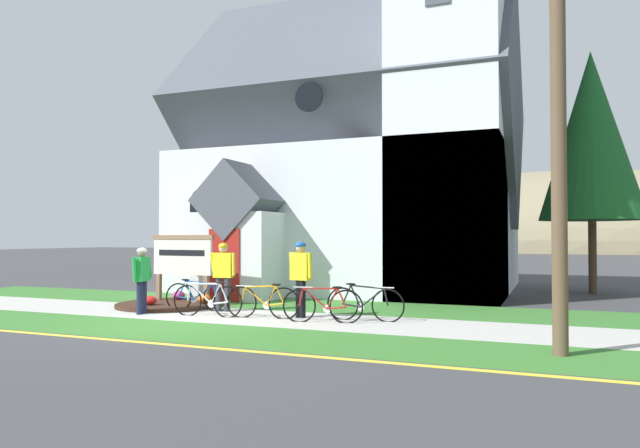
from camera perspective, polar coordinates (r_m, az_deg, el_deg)
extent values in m
plane|color=#3D3D3F|center=(16.39, -6.09, -7.81)|extent=(140.00, 140.00, 0.00)
cube|color=#B7B5AD|center=(13.87, -7.89, -8.98)|extent=(32.00, 2.42, 0.01)
cube|color=#38722D|center=(11.94, -13.49, -10.21)|extent=(32.00, 2.20, 0.01)
cube|color=#38722D|center=(16.24, -3.13, -7.86)|extent=(24.00, 2.97, 0.01)
cube|color=yellow|center=(10.95, -17.36, -11.01)|extent=(28.00, 0.16, 0.01)
cube|color=silver|center=(21.69, 3.55, 0.10)|extent=(11.03, 8.96, 4.78)
cube|color=#4C515B|center=(22.21, 3.54, 11.22)|extent=(11.53, 9.12, 9.12)
cube|color=silver|center=(18.35, 12.47, 10.52)|extent=(3.23, 3.23, 11.22)
cube|color=silver|center=(17.67, -8.03, -3.11)|extent=(2.40, 1.60, 2.60)
cube|color=#4C515B|center=(17.69, -8.01, 2.24)|extent=(2.40, 1.80, 2.40)
cube|color=maroon|center=(16.97, -9.42, -4.02)|extent=(1.00, 0.06, 2.10)
cube|color=black|center=(19.30, -11.71, -0.56)|extent=(0.76, 0.06, 1.90)
cone|color=black|center=(19.34, -11.70, 2.25)|extent=(0.80, 0.06, 0.80)
cylinder|color=black|center=(17.97, -1.09, 12.37)|extent=(0.90, 0.06, 0.90)
cube|color=#7F6047|center=(17.11, -15.56, -6.12)|extent=(0.12, 0.12, 0.82)
cube|color=#7F6047|center=(16.07, -11.11, -6.46)|extent=(0.12, 0.12, 0.82)
cube|color=silver|center=(16.52, -13.39, -3.18)|extent=(1.97, 0.22, 0.98)
cube|color=#7F6047|center=(16.51, -13.38, -1.27)|extent=(2.09, 0.27, 0.12)
cube|color=black|center=(16.48, -13.49, -2.77)|extent=(1.57, 0.12, 0.16)
cylinder|color=#382319|center=(16.15, -14.60, -7.70)|extent=(2.79, 2.79, 0.10)
ellipsoid|color=orange|center=(15.84, -11.34, -7.22)|extent=(0.36, 0.36, 0.24)
ellipsoid|color=#CC338C|center=(16.98, -13.73, -6.81)|extent=(0.36, 0.36, 0.24)
ellipsoid|color=red|center=(15.77, -16.41, -7.22)|extent=(0.36, 0.36, 0.24)
torus|color=black|center=(13.26, -3.58, -7.82)|extent=(0.74, 0.13, 0.75)
torus|color=black|center=(13.61, -7.72, -7.64)|extent=(0.74, 0.13, 0.75)
cylinder|color=orange|center=(13.47, -6.33, -7.07)|extent=(0.56, 0.10, 0.44)
cylinder|color=orange|center=(13.41, -5.88, -6.13)|extent=(0.76, 0.13, 0.08)
cylinder|color=orange|center=(13.33, -4.80, -7.04)|extent=(0.26, 0.07, 0.46)
cylinder|color=orange|center=(13.32, -4.43, -7.90)|extent=(0.42, 0.09, 0.09)
cylinder|color=orange|center=(13.26, -3.96, -6.96)|extent=(0.22, 0.06, 0.41)
cylinder|color=orange|center=(13.58, -7.56, -6.90)|extent=(0.12, 0.05, 0.36)
ellipsoid|color=black|center=(13.27, -4.34, -5.97)|extent=(0.25, 0.11, 0.05)
cylinder|color=silver|center=(13.54, -7.39, -6.08)|extent=(0.44, 0.08, 0.03)
cylinder|color=silver|center=(13.40, -5.26, -7.98)|extent=(0.18, 0.04, 0.18)
torus|color=black|center=(13.17, 2.26, -7.86)|extent=(0.75, 0.06, 0.75)
torus|color=black|center=(12.89, 6.70, -8.00)|extent=(0.75, 0.06, 0.75)
cylinder|color=black|center=(12.96, 5.17, -7.25)|extent=(0.56, 0.05, 0.46)
cylinder|color=black|center=(12.97, 4.67, -6.19)|extent=(0.77, 0.06, 0.08)
cylinder|color=black|center=(13.06, 3.52, -7.10)|extent=(0.26, 0.04, 0.49)
cylinder|color=black|center=(13.11, 3.13, -8.01)|extent=(0.42, 0.05, 0.09)
cylinder|color=black|center=(13.12, 2.65, -6.96)|extent=(0.22, 0.04, 0.44)
cylinder|color=black|center=(12.88, 6.52, -7.16)|extent=(0.12, 0.04, 0.38)
ellipsoid|color=black|center=(13.07, 3.04, -5.92)|extent=(0.24, 0.09, 0.05)
cylinder|color=silver|center=(12.87, 6.33, -6.24)|extent=(0.44, 0.04, 0.03)
cylinder|color=silver|center=(13.06, 4.01, -8.15)|extent=(0.18, 0.03, 0.18)
torus|color=black|center=(13.66, -9.08, -7.60)|extent=(0.75, 0.08, 0.75)
torus|color=black|center=(14.17, -12.89, -7.35)|extent=(0.75, 0.08, 0.75)
cylinder|color=#B7B7BC|center=(13.98, -11.63, -6.74)|extent=(0.57, 0.07, 0.48)
cylinder|color=#B7B7BC|center=(13.90, -11.21, -5.81)|extent=(0.78, 0.08, 0.05)
cylinder|color=#B7B7BC|center=(13.79, -10.21, -6.79)|extent=(0.27, 0.05, 0.48)
cylinder|color=#B7B7BC|center=(13.76, -9.87, -7.66)|extent=(0.43, 0.06, 0.09)
cylinder|color=#B7B7BC|center=(13.68, -9.43, -6.72)|extent=(0.22, 0.05, 0.43)
cylinder|color=#B7B7BC|center=(14.13, -12.74, -6.56)|extent=(0.12, 0.04, 0.40)
ellipsoid|color=black|center=(13.71, -9.78, -5.72)|extent=(0.24, 0.09, 0.05)
cylinder|color=silver|center=(14.09, -12.59, -5.69)|extent=(0.44, 0.06, 0.03)
cylinder|color=silver|center=(13.87, -10.64, -7.72)|extent=(0.18, 0.03, 0.18)
torus|color=black|center=(15.26, -13.73, -6.99)|extent=(0.71, 0.14, 0.71)
torus|color=black|center=(14.82, -10.15, -7.18)|extent=(0.71, 0.14, 0.71)
cylinder|color=#194CA5|center=(14.95, -11.39, -6.56)|extent=(0.56, 0.11, 0.42)
cylinder|color=#194CA5|center=(14.98, -11.78, -5.66)|extent=(0.77, 0.14, 0.10)
cylinder|color=#194CA5|center=(15.11, -12.71, -6.37)|extent=(0.26, 0.07, 0.48)
cylinder|color=#194CA5|center=(15.17, -13.04, -7.12)|extent=(0.42, 0.09, 0.09)
cylinder|color=#194CA5|center=(15.20, -13.42, -6.24)|extent=(0.22, 0.07, 0.43)
cylinder|color=#194CA5|center=(14.82, -10.29, -6.51)|extent=(0.12, 0.05, 0.35)
ellipsoid|color=black|center=(15.14, -13.10, -5.36)|extent=(0.25, 0.11, 0.05)
cylinder|color=silver|center=(14.82, -10.44, -5.77)|extent=(0.44, 0.09, 0.03)
cylinder|color=silver|center=(15.08, -12.33, -7.26)|extent=(0.18, 0.05, 0.18)
torus|color=black|center=(12.62, 2.59, -8.15)|extent=(0.74, 0.18, 0.75)
torus|color=black|center=(12.81, -2.05, -8.05)|extent=(0.74, 0.18, 0.75)
cylinder|color=#A51E19|center=(12.71, -0.49, -7.34)|extent=(0.56, 0.14, 0.47)
cylinder|color=#A51E19|center=(12.67, 0.02, -6.36)|extent=(0.76, 0.18, 0.04)
cylinder|color=#A51E19|center=(12.65, 1.23, -7.37)|extent=(0.26, 0.09, 0.46)
cylinder|color=#A51E19|center=(12.65, 1.65, -8.26)|extent=(0.42, 0.12, 0.09)
cylinder|color=#A51E19|center=(12.61, 2.16, -7.27)|extent=(0.22, 0.08, 0.40)
cylinder|color=#A51E19|center=(12.78, -1.87, -7.19)|extent=(0.12, 0.06, 0.40)
ellipsoid|color=black|center=(12.60, 1.74, -6.25)|extent=(0.25, 0.13, 0.05)
cylinder|color=silver|center=(12.75, -1.69, -6.24)|extent=(0.44, 0.11, 0.03)
cylinder|color=silver|center=(12.69, 0.71, -8.36)|extent=(0.18, 0.05, 0.18)
cylinder|color=#191E38|center=(14.80, -16.95, -6.92)|extent=(0.15, 0.15, 0.80)
cylinder|color=#191E38|center=(14.63, -17.32, -6.98)|extent=(0.15, 0.15, 0.80)
cube|color=green|center=(14.66, -17.12, -4.27)|extent=(0.27, 0.48, 0.58)
sphere|color=#936B51|center=(14.65, -17.11, -2.74)|extent=(0.21, 0.21, 0.21)
ellipsoid|color=silver|center=(14.65, -17.11, -2.51)|extent=(0.29, 0.26, 0.14)
cylinder|color=green|center=(14.88, -16.47, -4.12)|extent=(0.09, 0.21, 0.53)
cylinder|color=green|center=(14.44, -17.78, -4.20)|extent=(0.09, 0.14, 0.53)
cylinder|color=#2D2D33|center=(14.81, -9.94, -6.85)|extent=(0.15, 0.15, 0.85)
cylinder|color=#2D2D33|center=(14.72, -9.10, -6.89)|extent=(0.15, 0.15, 0.85)
cube|color=yellow|center=(14.71, -9.51, -4.02)|extent=(0.50, 0.27, 0.62)
sphere|color=tan|center=(14.70, -9.50, -2.39)|extent=(0.22, 0.22, 0.22)
ellipsoid|color=gold|center=(14.69, -9.50, -2.16)|extent=(0.27, 0.31, 0.15)
cylinder|color=yellow|center=(14.86, -10.48, -3.87)|extent=(0.09, 0.23, 0.56)
cylinder|color=yellow|center=(14.56, -8.52, -3.93)|extent=(0.09, 0.10, 0.56)
cylinder|color=black|center=(13.49, -2.10, -7.37)|extent=(0.15, 0.15, 0.87)
cylinder|color=black|center=(13.42, -1.75, -7.40)|extent=(0.15, 0.15, 0.87)
cube|color=yellow|center=(13.40, -1.92, -4.18)|extent=(0.52, 0.31, 0.63)
sphere|color=tan|center=(13.38, -1.92, -2.35)|extent=(0.22, 0.22, 0.22)
ellipsoid|color=#1E59B2|center=(13.38, -1.92, -2.08)|extent=(0.30, 0.33, 0.16)
cylinder|color=yellow|center=(13.61, -2.80, -4.01)|extent=(0.09, 0.16, 0.58)
cylinder|color=yellow|center=(13.19, -1.01, -4.09)|extent=(0.09, 0.12, 0.57)
cylinder|color=brown|center=(10.24, 22.36, 14.02)|extent=(0.24, 0.24, 9.10)
cylinder|color=#4C3823|center=(21.16, 25.23, -2.94)|extent=(0.26, 0.26, 2.42)
cone|color=#195623|center=(21.42, 25.13, 7.90)|extent=(3.35, 3.35, 5.64)
ellipsoid|color=#847A5B|center=(89.14, 22.44, -2.40)|extent=(83.34, 42.48, 22.25)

